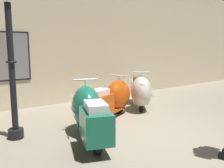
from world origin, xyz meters
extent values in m
plane|color=gray|center=(0.00, 0.00, 0.00)|extent=(60.00, 60.00, 0.00)
cube|color=beige|center=(0.00, 3.72, 1.97)|extent=(18.00, 0.20, 3.93)
cube|color=black|center=(-1.91, 3.60, 1.45)|extent=(1.33, 0.03, 1.29)
cube|color=gray|center=(-1.91, 3.58, 1.45)|extent=(1.25, 0.01, 1.21)
cylinder|color=black|center=(-0.93, 1.03, 0.22)|extent=(0.23, 0.44, 0.44)
cylinder|color=silver|center=(-0.93, 1.03, 0.22)|extent=(0.17, 0.22, 0.20)
cylinder|color=black|center=(-1.28, 0.06, 0.22)|extent=(0.23, 0.44, 0.44)
cylinder|color=silver|center=(-1.28, 0.06, 0.22)|extent=(0.17, 0.22, 0.20)
cube|color=#196B51|center=(-1.11, 0.55, 0.20)|extent=(0.72, 1.11, 0.05)
ellipsoid|color=#196B51|center=(-0.95, 0.98, 0.53)|extent=(0.85, 1.06, 0.83)
cube|color=#196B51|center=(-1.27, 0.10, 0.46)|extent=(0.66, 0.85, 0.48)
cube|color=silver|center=(-1.27, 0.10, 0.77)|extent=(0.47, 0.60, 0.13)
sphere|color=silver|center=(-0.85, 1.27, 0.76)|extent=(0.16, 0.16, 0.16)
cylinder|color=silver|center=(-0.94, 1.01, 0.91)|extent=(0.05, 0.05, 0.31)
cylinder|color=silver|center=(-0.94, 1.01, 1.07)|extent=(0.47, 0.20, 0.04)
cube|color=silver|center=(-1.21, 1.08, 0.48)|extent=(0.26, 0.70, 0.03)
cylinder|color=black|center=(0.42, 1.73, 0.20)|extent=(0.40, 0.24, 0.40)
cylinder|color=silver|center=(0.42, 1.73, 0.20)|extent=(0.21, 0.16, 0.18)
cylinder|color=black|center=(-0.46, 1.34, 0.20)|extent=(0.40, 0.24, 0.40)
cylinder|color=silver|center=(-0.46, 1.34, 0.20)|extent=(0.21, 0.16, 0.18)
cube|color=#C6470F|center=(-0.02, 1.53, 0.18)|extent=(1.02, 0.72, 0.05)
ellipsoid|color=#C6470F|center=(0.37, 1.71, 0.49)|extent=(0.99, 0.82, 0.77)
cube|color=#C6470F|center=(-0.42, 1.36, 0.42)|extent=(0.79, 0.65, 0.44)
cube|color=silver|center=(-0.42, 1.36, 0.71)|extent=(0.56, 0.45, 0.12)
sphere|color=silver|center=(0.63, 1.82, 0.70)|extent=(0.15, 0.15, 0.15)
cylinder|color=silver|center=(0.40, 1.72, 0.84)|extent=(0.04, 0.04, 0.28)
cylinder|color=silver|center=(0.40, 1.72, 0.98)|extent=(0.21, 0.42, 0.03)
cube|color=silver|center=(0.26, 1.94, 0.44)|extent=(0.62, 0.29, 0.02)
cylinder|color=black|center=(1.02, 1.55, 0.21)|extent=(0.33, 0.39, 0.43)
cylinder|color=silver|center=(1.02, 1.55, 0.21)|extent=(0.20, 0.22, 0.19)
cylinder|color=black|center=(1.63, 2.36, 0.21)|extent=(0.33, 0.39, 0.43)
cylinder|color=silver|center=(1.63, 2.36, 0.21)|extent=(0.20, 0.22, 0.19)
cube|color=beige|center=(1.32, 1.95, 0.19)|extent=(0.92, 1.04, 0.05)
ellipsoid|color=beige|center=(1.05, 1.59, 0.52)|extent=(0.99, 1.05, 0.81)
cube|color=beige|center=(1.60, 2.33, 0.45)|extent=(0.78, 0.84, 0.47)
cube|color=brown|center=(1.60, 2.33, 0.75)|extent=(0.55, 0.59, 0.13)
sphere|color=silver|center=(0.87, 1.35, 0.74)|extent=(0.16, 0.16, 0.16)
cylinder|color=silver|center=(1.03, 1.57, 0.89)|extent=(0.05, 0.05, 0.30)
cylinder|color=silver|center=(1.03, 1.57, 1.04)|extent=(0.40, 0.31, 0.03)
cube|color=silver|center=(1.27, 1.43, 0.47)|extent=(0.44, 0.58, 0.03)
cylinder|color=black|center=(-2.18, 1.48, 0.09)|extent=(0.28, 0.28, 0.18)
cylinder|color=black|center=(-2.18, 1.48, 1.32)|extent=(0.11, 0.11, 2.27)
torus|color=black|center=(-2.18, 1.48, 1.43)|extent=(0.19, 0.19, 0.04)
camera|label=1|loc=(-3.14, -3.01, 1.69)|focal=37.92mm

